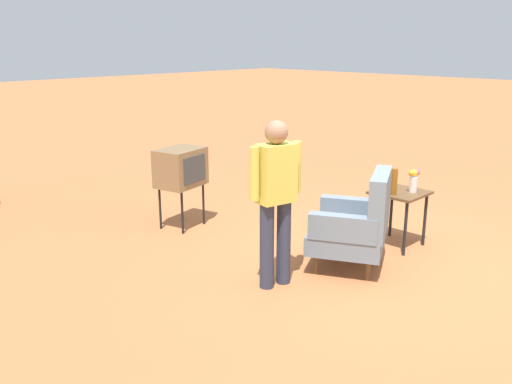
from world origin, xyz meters
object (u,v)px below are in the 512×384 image
Objects in this scene: side_table at (399,200)px; person_standing at (276,194)px; armchair at (357,224)px; bottle_tall_amber at (394,182)px; soda_can_red at (389,180)px; flower_vase at (414,180)px; tv_on_stand at (181,168)px.

side_table is 1.87m from person_standing.
person_standing is (0.90, -0.33, 0.44)m from armchair.
bottle_tall_amber reaches higher than soda_can_red.
armchair reaches higher than flower_vase.
person_standing is at bearing -9.27° from side_table.
tv_on_stand is at bearing -54.36° from soda_can_red.
soda_can_red is at bearing -165.39° from armchair.
tv_on_stand is 2.59m from soda_can_red.
soda_can_red is at bearing -123.25° from side_table.
bottle_tall_amber is at bearing -23.68° from flower_vase.
side_table is at bearing 119.99° from tv_on_stand.
flower_vase is (-0.98, 0.08, 0.31)m from armchair.
side_table is 0.40× the size of person_standing.
tv_on_stand is at bearing -79.48° from armchair.
tv_on_stand is 2.85m from flower_vase.
side_table is (-0.91, -0.04, 0.06)m from armchair.
armchair is at bearing 1.74° from bottle_tall_amber.
soda_can_red is (-0.33, -0.26, -0.09)m from bottle_tall_amber.
tv_on_stand is at bearing -60.01° from side_table.
person_standing is at bearing 77.52° from tv_on_stand.
soda_can_red is 0.46× the size of flower_vase.
person_standing is 1.67m from bottle_tall_amber.
side_table is at bearing -174.50° from bottle_tall_amber.
tv_on_stand reaches higher than side_table.
soda_can_red is at bearing -142.39° from bottle_tall_amber.
person_standing is (1.81, -0.29, 0.38)m from side_table.
bottle_tall_amber is at bearing -178.26° from armchair.
armchair is at bearing 2.47° from side_table.
bottle_tall_amber is (-0.73, -0.02, 0.32)m from armchair.
bottle_tall_amber is at bearing 37.61° from soda_can_red.
bottle_tall_amber is 0.43m from soda_can_red.
armchair is 0.80m from bottle_tall_amber.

